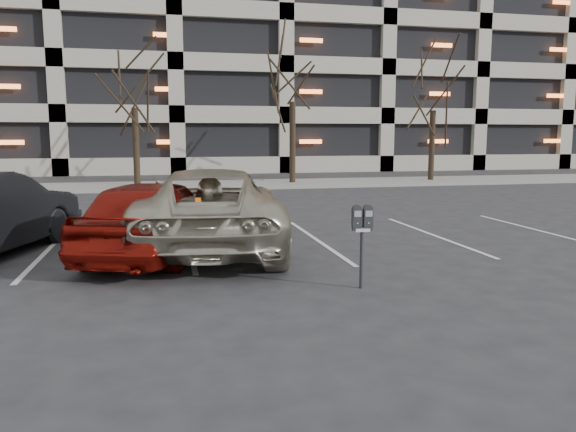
{
  "coord_description": "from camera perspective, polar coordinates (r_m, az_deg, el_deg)",
  "views": [
    {
      "loc": [
        -1.87,
        -9.45,
        2.31
      ],
      "look_at": [
        -0.07,
        -1.35,
        1.11
      ],
      "focal_mm": 35.0,
      "sensor_mm": 36.0,
      "label": 1
    }
  ],
  "objects": [
    {
      "name": "tree_b",
      "position": [
        25.69,
        -15.51,
        15.24
      ],
      "size": [
        3.39,
        3.39,
        7.71
      ],
      "color": "black",
      "rests_on": "ground"
    },
    {
      "name": "car_red",
      "position": [
        10.93,
        -13.44,
        -0.1
      ],
      "size": [
        3.15,
        4.83,
        1.53
      ],
      "primitive_type": "imported",
      "rotation": [
        0.0,
        0.0,
        2.82
      ],
      "color": "maroon",
      "rests_on": "ground"
    },
    {
      "name": "parking_garage",
      "position": [
        45.99,
        5.41,
        16.91
      ],
      "size": [
        52.0,
        20.0,
        19.0
      ],
      "color": "black",
      "rests_on": "ground"
    },
    {
      "name": "suv_silver",
      "position": [
        11.48,
        -7.84,
        0.73
      ],
      "size": [
        3.36,
        6.18,
        1.65
      ],
      "rotation": [
        0.0,
        0.0,
        3.03
      ],
      "color": "beige",
      "rests_on": "ground"
    },
    {
      "name": "stall_lines",
      "position": [
        11.99,
        -10.05,
        -2.96
      ],
      "size": [
        16.9,
        5.2,
        0.0
      ],
      "color": "silver",
      "rests_on": "ground"
    },
    {
      "name": "ground",
      "position": [
        9.91,
        -1.3,
        -5.23
      ],
      "size": [
        140.0,
        140.0,
        0.0
      ],
      "primitive_type": "plane",
      "color": "#28282B",
      "rests_on": "ground"
    },
    {
      "name": "tree_d",
      "position": [
        28.71,
        14.68,
        14.55
      ],
      "size": [
        3.41,
        3.41,
        7.74
      ],
      "color": "black",
      "rests_on": "ground"
    },
    {
      "name": "sidewalk",
      "position": [
        25.62,
        -8.31,
        3.13
      ],
      "size": [
        80.0,
        4.0,
        0.12
      ],
      "primitive_type": "cube",
      "color": "gray",
      "rests_on": "ground"
    },
    {
      "name": "parking_meter",
      "position": [
        8.46,
        7.55,
        -1.0
      ],
      "size": [
        0.33,
        0.15,
        1.25
      ],
      "rotation": [
        0.0,
        0.0,
        -0.09
      ],
      "color": "black",
      "rests_on": "ground"
    },
    {
      "name": "tree_c",
      "position": [
        26.4,
        0.47,
        16.54
      ],
      "size": [
        3.72,
        3.72,
        8.46
      ],
      "color": "black",
      "rests_on": "ground"
    }
  ]
}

